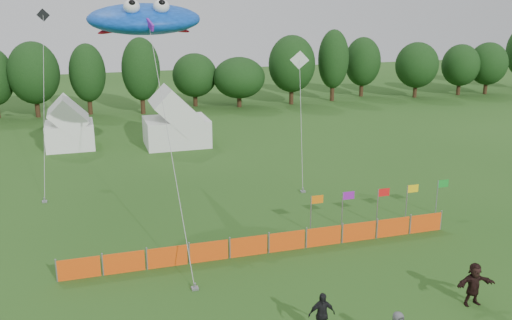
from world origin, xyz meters
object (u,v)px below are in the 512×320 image
object	(u,v)px
spectator_d	(322,315)
spectator_f	(474,284)
tent_right	(176,123)
barrier_fence	(268,244)
tent_left	(69,127)
stingray_kite	(144,19)

from	to	relation	value
spectator_d	spectator_f	bearing A→B (deg)	5.22
tent_right	spectator_f	bearing A→B (deg)	-76.26
barrier_fence	tent_left	bearing A→B (deg)	111.12
spectator_f	tent_left	bearing A→B (deg)	120.59
tent_right	spectator_f	size ratio (longest dim) A/B	2.89
spectator_d	spectator_f	world-z (taller)	spectator_f
tent_left	spectator_f	distance (m)	35.29
tent_right	spectator_f	distance (m)	30.58
tent_left	spectator_d	xyz separation A→B (m)	(9.04, -31.72, -0.85)
spectator_d	stingray_kite	world-z (taller)	stingray_kite
spectator_d	tent_left	bearing A→B (deg)	109.18
tent_right	stingray_kite	xyz separation A→B (m)	(-3.57, -11.92, 9.08)
spectator_f	stingray_kite	size ratio (longest dim) A/B	0.09
tent_left	tent_right	size ratio (longest dim) A/B	0.73
tent_left	tent_right	xyz separation A→B (m)	(8.68, -1.79, 0.16)
tent_right	spectator_d	bearing A→B (deg)	-89.31
tent_left	spectator_d	bearing A→B (deg)	-74.10
spectator_f	tent_right	bearing A→B (deg)	107.48
spectator_d	barrier_fence	bearing A→B (deg)	90.52
barrier_fence	spectator_d	world-z (taller)	spectator_d
tent_right	spectator_f	world-z (taller)	tent_right
tent_right	spectator_d	world-z (taller)	tent_right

